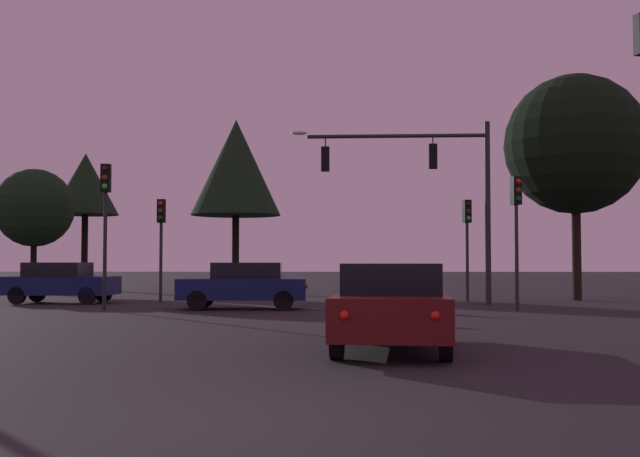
# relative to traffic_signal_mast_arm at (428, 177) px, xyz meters

# --- Properties ---
(ground_plane) EXTENTS (168.00, 168.00, 0.00)m
(ground_plane) POSITION_rel_traffic_signal_mast_arm_xyz_m (-4.01, 4.41, -4.62)
(ground_plane) COLOR black
(ground_plane) RESTS_ON ground
(traffic_signal_mast_arm) EXTENTS (7.17, 0.46, 6.60)m
(traffic_signal_mast_arm) POSITION_rel_traffic_signal_mast_arm_xyz_m (0.00, 0.00, 0.00)
(traffic_signal_mast_arm) COLOR #232326
(traffic_signal_mast_arm) RESTS_ON ground
(traffic_light_corner_left) EXTENTS (0.36, 0.39, 4.27)m
(traffic_light_corner_left) POSITION_rel_traffic_signal_mast_arm_xyz_m (2.44, -3.05, -1.59)
(traffic_light_corner_left) COLOR #232326
(traffic_light_corner_left) RESTS_ON ground
(traffic_light_corner_right) EXTENTS (0.30, 0.35, 3.94)m
(traffic_light_corner_right) POSITION_rel_traffic_signal_mast_arm_xyz_m (-10.04, 1.32, -1.82)
(traffic_light_corner_right) COLOR #232326
(traffic_light_corner_right) RESTS_ON ground
(traffic_light_median) EXTENTS (0.32, 0.36, 4.66)m
(traffic_light_median) POSITION_rel_traffic_signal_mast_arm_xyz_m (-10.66, -3.50, -1.33)
(traffic_light_median) COLOR #232326
(traffic_light_median) RESTS_ON ground
(traffic_light_far_side) EXTENTS (0.36, 0.39, 3.97)m
(traffic_light_far_side) POSITION_rel_traffic_signal_mast_arm_xyz_m (1.78, 2.36, -1.79)
(traffic_light_far_side) COLOR #232326
(traffic_light_far_side) RESTS_ON ground
(car_nearside_lane) EXTENTS (2.28, 4.66, 1.52)m
(car_nearside_lane) POSITION_rel_traffic_signal_mast_arm_xyz_m (-2.24, -13.83, -3.82)
(car_nearside_lane) COLOR #4C0F0F
(car_nearside_lane) RESTS_ON ground
(car_crossing_left) EXTENTS (4.28, 2.08, 1.52)m
(car_crossing_left) POSITION_rel_traffic_signal_mast_arm_xyz_m (-6.35, -2.55, -3.83)
(car_crossing_left) COLOR #0F1947
(car_crossing_left) RESTS_ON ground
(car_crossing_right) EXTENTS (4.10, 2.00, 1.52)m
(car_crossing_right) POSITION_rel_traffic_signal_mast_arm_xyz_m (-13.65, 0.70, -3.83)
(car_crossing_right) COLOR #0F1947
(car_crossing_right) RESTS_ON ground
(tree_behind_sign) EXTENTS (4.60, 4.60, 8.85)m
(tree_behind_sign) POSITION_rel_traffic_signal_mast_arm_xyz_m (-8.56, 11.03, 1.74)
(tree_behind_sign) COLOR black
(tree_behind_sign) RESTS_ON ground
(tree_left_far) EXTENTS (3.91, 3.91, 6.19)m
(tree_left_far) POSITION_rel_traffic_signal_mast_arm_xyz_m (-18.50, 9.87, -0.39)
(tree_left_far) COLOR black
(tree_left_far) RESTS_ON ground
(tree_center_horizon) EXTENTS (5.63, 5.63, 9.10)m
(tree_center_horizon) POSITION_rel_traffic_signal_mast_arm_xyz_m (6.28, 3.25, 1.65)
(tree_center_horizon) COLOR black
(tree_center_horizon) RESTS_ON ground
(tree_right_cluster) EXTENTS (3.73, 3.73, 7.71)m
(tree_right_cluster) POSITION_rel_traffic_signal_mast_arm_xyz_m (-17.69, 14.90, 1.30)
(tree_right_cluster) COLOR black
(tree_right_cluster) RESTS_ON ground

